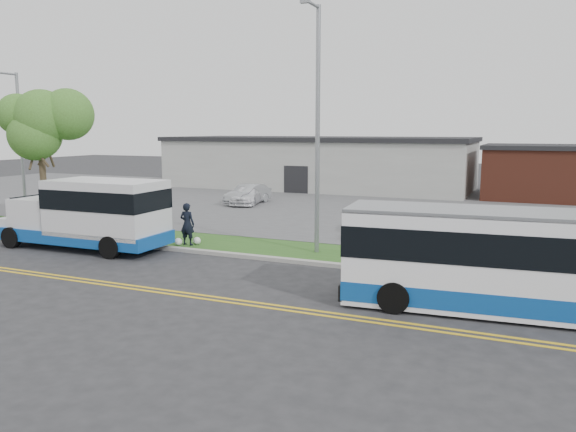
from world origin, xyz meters
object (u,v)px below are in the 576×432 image
at_px(streetlight_near, 317,122).
at_px(parked_car_a, 248,194).
at_px(parked_car_b, 248,195).
at_px(transit_bus, 534,263).
at_px(streetlight_far, 20,138).
at_px(shuttle_bus, 92,212).
at_px(tree_west, 40,126).
at_px(pedestrian, 187,224).

relative_size(streetlight_near, parked_car_a, 2.45).
bearing_deg(parked_car_b, transit_bus, -55.47).
relative_size(streetlight_far, shuttle_bus, 1.04).
bearing_deg(tree_west, streetlight_far, 151.02).
bearing_deg(pedestrian, transit_bus, 162.02).
bearing_deg(parked_car_b, parked_car_a, 103.37).
xyz_separation_m(pedestrian, parked_car_a, (-3.95, 13.05, -0.26)).
distance_m(shuttle_bus, transit_bus, 16.94).
distance_m(pedestrian, parked_car_a, 13.64).
xyz_separation_m(streetlight_near, parked_car_a, (-9.47, 12.22, -4.49)).
distance_m(tree_west, parked_car_a, 13.70).
distance_m(streetlight_far, transit_bus, 28.06).
height_order(shuttle_bus, pedestrian, shuttle_bus).
height_order(streetlight_near, shuttle_bus, streetlight_near).
height_order(transit_bus, pedestrian, transit_bus).
bearing_deg(transit_bus, shuttle_bus, 169.04).
bearing_deg(transit_bus, tree_west, 162.89).
xyz_separation_m(streetlight_far, shuttle_bus, (10.09, -5.40, -2.91)).
xyz_separation_m(transit_bus, parked_car_b, (-17.32, 16.56, -0.74)).
bearing_deg(streetlight_near, streetlight_far, 171.95).
bearing_deg(parked_car_b, streetlight_far, -147.60).
xyz_separation_m(transit_bus, pedestrian, (-13.46, 3.70, -0.42)).
bearing_deg(shuttle_bus, transit_bus, -7.06).
xyz_separation_m(tree_west, parked_car_b, (5.62, 11.55, -4.44)).
bearing_deg(streetlight_near, pedestrian, -171.48).
bearing_deg(shuttle_bus, pedestrian, 28.25).
relative_size(streetlight_far, transit_bus, 0.78).
relative_size(pedestrian, parked_car_a, 0.47).
height_order(shuttle_bus, parked_car_a, shuttle_bus).
relative_size(streetlight_near, shuttle_bus, 1.24).
bearing_deg(transit_bus, streetlight_far, 160.19).
distance_m(tree_west, shuttle_bus, 7.74).
distance_m(tree_west, transit_bus, 23.77).
bearing_deg(tree_west, parked_car_a, 64.81).
bearing_deg(streetlight_near, transit_bus, -29.70).
height_order(shuttle_bus, transit_bus, shuttle_bus).
bearing_deg(parked_car_b, shuttle_bus, -99.91).
xyz_separation_m(tree_west, pedestrian, (9.48, -1.30, -4.12)).
bearing_deg(transit_bus, parked_car_a, 131.29).
relative_size(tree_west, streetlight_far, 0.86).
bearing_deg(pedestrian, parked_car_b, -75.89).
relative_size(tree_west, streetlight_near, 0.73).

